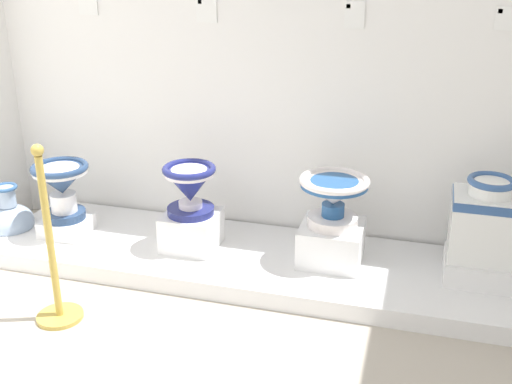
{
  "coord_description": "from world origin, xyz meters",
  "views": [
    {
      "loc": [
        2.82,
        -1.17,
        1.92
      ],
      "look_at": [
        1.89,
        2.13,
        0.52
      ],
      "focal_mm": 43.98,
      "sensor_mm": 36.0,
      "label": 1
    }
  ],
  "objects_px": {
    "antique_toilet_pale_glazed": "(61,183)",
    "plinth_block_rightmost": "(192,230)",
    "plinth_block_squat_floral": "(479,268)",
    "plinth_block_pale_glazed": "(67,226)",
    "info_placard_third": "(354,15)",
    "info_placard_fourth": "(508,18)",
    "info_placard_first": "(88,2)",
    "antique_toilet_rightmost": "(190,185)",
    "plinth_block_slender_white": "(331,243)",
    "antique_toilet_squat_floral": "(486,219)",
    "info_placard_second": "(206,10)",
    "decorative_vase_companion": "(10,220)",
    "antique_toilet_slender_white": "(334,194)",
    "stanchion_post_near_left": "(54,269)"
  },
  "relations": [
    {
      "from": "plinth_block_slender_white",
      "to": "info_placard_third",
      "type": "height_order",
      "value": "info_placard_third"
    },
    {
      "from": "stanchion_post_near_left",
      "to": "antique_toilet_rightmost",
      "type": "bearing_deg",
      "value": 59.57
    },
    {
      "from": "antique_toilet_pale_glazed",
      "to": "plinth_block_rightmost",
      "type": "xyz_separation_m",
      "value": [
        0.86,
        0.04,
        -0.24
      ]
    },
    {
      "from": "plinth_block_squat_floral",
      "to": "plinth_block_rightmost",
      "type": "bearing_deg",
      "value": -177.85
    },
    {
      "from": "antique_toilet_squat_floral",
      "to": "stanchion_post_near_left",
      "type": "height_order",
      "value": "stanchion_post_near_left"
    },
    {
      "from": "plinth_block_pale_glazed",
      "to": "plinth_block_squat_floral",
      "type": "relative_size",
      "value": 0.73
    },
    {
      "from": "antique_toilet_rightmost",
      "to": "stanchion_post_near_left",
      "type": "bearing_deg",
      "value": -120.43
    },
    {
      "from": "info_placard_second",
      "to": "antique_toilet_pale_glazed",
      "type": "bearing_deg",
      "value": -149.35
    },
    {
      "from": "antique_toilet_slender_white",
      "to": "plinth_block_squat_floral",
      "type": "xyz_separation_m",
      "value": [
        0.84,
        0.01,
        -0.37
      ]
    },
    {
      "from": "antique_toilet_squat_floral",
      "to": "plinth_block_rightmost",
      "type": "bearing_deg",
      "value": -177.85
    },
    {
      "from": "info_placard_fourth",
      "to": "info_placard_first",
      "type": "bearing_deg",
      "value": 180.0
    },
    {
      "from": "info_placard_first",
      "to": "info_placard_second",
      "type": "distance_m",
      "value": 0.81
    },
    {
      "from": "plinth_block_pale_glazed",
      "to": "info_placard_third",
      "type": "bearing_deg",
      "value": 15.89
    },
    {
      "from": "info_placard_third",
      "to": "antique_toilet_squat_floral",
      "type": "bearing_deg",
      "value": -25.15
    },
    {
      "from": "antique_toilet_rightmost",
      "to": "antique_toilet_squat_floral",
      "type": "distance_m",
      "value": 1.72
    },
    {
      "from": "plinth_block_slender_white",
      "to": "info_placard_second",
      "type": "relative_size",
      "value": 2.37
    },
    {
      "from": "antique_toilet_slender_white",
      "to": "stanchion_post_near_left",
      "type": "height_order",
      "value": "stanchion_post_near_left"
    },
    {
      "from": "plinth_block_rightmost",
      "to": "info_placard_first",
      "type": "relative_size",
      "value": 2.09
    },
    {
      "from": "antique_toilet_pale_glazed",
      "to": "plinth_block_rightmost",
      "type": "distance_m",
      "value": 0.9
    },
    {
      "from": "info_placard_fourth",
      "to": "decorative_vase_companion",
      "type": "xyz_separation_m",
      "value": [
        -2.99,
        -0.52,
        -1.35
      ]
    },
    {
      "from": "plinth_block_squat_floral",
      "to": "antique_toilet_pale_glazed",
      "type": "bearing_deg",
      "value": -177.67
    },
    {
      "from": "plinth_block_rightmost",
      "to": "info_placard_third",
      "type": "bearing_deg",
      "value": 27.38
    },
    {
      "from": "antique_toilet_rightmost",
      "to": "info_placard_third",
      "type": "height_order",
      "value": "info_placard_third"
    },
    {
      "from": "antique_toilet_pale_glazed",
      "to": "decorative_vase_companion",
      "type": "distance_m",
      "value": 0.52
    },
    {
      "from": "info_placard_first",
      "to": "stanchion_post_near_left",
      "type": "relative_size",
      "value": 0.16
    },
    {
      "from": "plinth_block_slender_white",
      "to": "antique_toilet_squat_floral",
      "type": "xyz_separation_m",
      "value": [
        0.84,
        0.01,
        0.26
      ]
    },
    {
      "from": "antique_toilet_rightmost",
      "to": "antique_toilet_slender_white",
      "type": "distance_m",
      "value": 0.87
    },
    {
      "from": "plinth_block_slender_white",
      "to": "stanchion_post_near_left",
      "type": "bearing_deg",
      "value": -147.63
    },
    {
      "from": "plinth_block_pale_glazed",
      "to": "info_placard_third",
      "type": "relative_size",
      "value": 1.81
    },
    {
      "from": "antique_toilet_slender_white",
      "to": "info_placard_fourth",
      "type": "height_order",
      "value": "info_placard_fourth"
    },
    {
      "from": "plinth_block_pale_glazed",
      "to": "antique_toilet_slender_white",
      "type": "relative_size",
      "value": 0.69
    },
    {
      "from": "antique_toilet_rightmost",
      "to": "decorative_vase_companion",
      "type": "distance_m",
      "value": 1.33
    },
    {
      "from": "plinth_block_pale_glazed",
      "to": "plinth_block_rightmost",
      "type": "relative_size",
      "value": 0.86
    },
    {
      "from": "info_placard_third",
      "to": "antique_toilet_slender_white",
      "type": "bearing_deg",
      "value": -91.44
    },
    {
      "from": "info_placard_second",
      "to": "info_placard_third",
      "type": "xyz_separation_m",
      "value": [
        0.91,
        -0.0,
        -0.0
      ]
    },
    {
      "from": "antique_toilet_squat_floral",
      "to": "info_placard_fourth",
      "type": "xyz_separation_m",
      "value": [
        -0.0,
        0.39,
        1.03
      ]
    },
    {
      "from": "plinth_block_pale_glazed",
      "to": "info_placard_second",
      "type": "height_order",
      "value": "info_placard_second"
    },
    {
      "from": "plinth_block_slender_white",
      "to": "info_placard_second",
      "type": "height_order",
      "value": "info_placard_second"
    },
    {
      "from": "antique_toilet_pale_glazed",
      "to": "info_placard_first",
      "type": "height_order",
      "value": "info_placard_first"
    },
    {
      "from": "antique_toilet_rightmost",
      "to": "info_placard_fourth",
      "type": "xyz_separation_m",
      "value": [
        1.71,
        0.46,
        0.99
      ]
    },
    {
      "from": "antique_toilet_squat_floral",
      "to": "info_placard_second",
      "type": "bearing_deg",
      "value": 167.32
    },
    {
      "from": "info_placard_second",
      "to": "info_placard_third",
      "type": "height_order",
      "value": "info_placard_second"
    },
    {
      "from": "plinth_block_pale_glazed",
      "to": "antique_toilet_pale_glazed",
      "type": "xyz_separation_m",
      "value": [
        0.0,
        0.0,
        0.3
      ]
    },
    {
      "from": "info_placard_fourth",
      "to": "plinth_block_rightmost",
      "type": "bearing_deg",
      "value": -165.09
    },
    {
      "from": "plinth_block_pale_glazed",
      "to": "antique_toilet_rightmost",
      "type": "relative_size",
      "value": 0.87
    },
    {
      "from": "antique_toilet_rightmost",
      "to": "info_placard_first",
      "type": "height_order",
      "value": "info_placard_first"
    },
    {
      "from": "plinth_block_rightmost",
      "to": "info_placard_second",
      "type": "xyz_separation_m",
      "value": [
        -0.03,
        0.46,
        1.29
      ]
    },
    {
      "from": "antique_toilet_pale_glazed",
      "to": "plinth_block_slender_white",
      "type": "relative_size",
      "value": 1.02
    },
    {
      "from": "info_placard_first",
      "to": "antique_toilet_rightmost",
      "type": "bearing_deg",
      "value": -28.56
    },
    {
      "from": "antique_toilet_slender_white",
      "to": "stanchion_post_near_left",
      "type": "distance_m",
      "value": 1.6
    }
  ]
}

